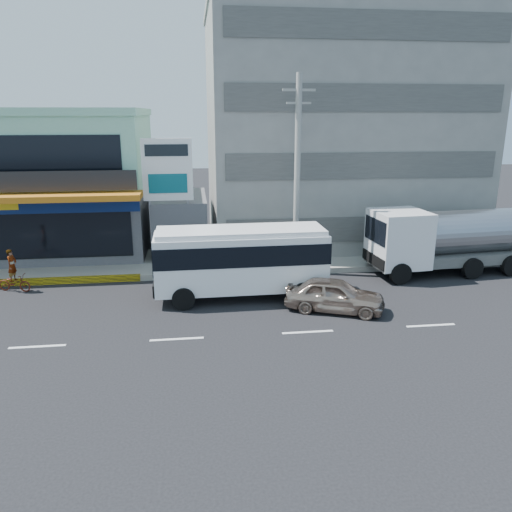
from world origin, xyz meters
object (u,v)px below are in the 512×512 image
at_px(billboard, 168,177).
at_px(tanker_truck, 445,239).
at_px(minibus, 241,257).
at_px(satellite_dish, 179,197).
at_px(motorcycle_rider, 14,278).
at_px(shop_building, 45,185).
at_px(concrete_building, 335,131).
at_px(sedan, 335,295).
at_px(utility_pole_near, 297,175).

bearing_deg(billboard, tanker_truck, -10.88).
height_order(billboard, minibus, billboard).
bearing_deg(satellite_dish, motorcycle_rider, -148.46).
height_order(shop_building, tanker_truck, shop_building).
height_order(shop_building, concrete_building, concrete_building).
xyz_separation_m(concrete_building, billboard, (-10.50, -5.80, -2.07)).
relative_size(sedan, tanker_truck, 0.47).
bearing_deg(tanker_truck, motorcycle_rider, -179.42).
height_order(utility_pole_near, tanker_truck, utility_pole_near).
relative_size(shop_building, minibus, 1.61).
bearing_deg(minibus, billboard, 123.35).
distance_m(shop_building, billboard, 8.92).
relative_size(concrete_building, sedan, 3.83).
relative_size(concrete_building, billboard, 2.32).
relative_size(minibus, sedan, 1.85).
bearing_deg(shop_building, minibus, -42.14).
distance_m(billboard, tanker_truck, 14.82).
xyz_separation_m(minibus, motorcycle_rider, (-10.56, 2.09, -1.24)).
bearing_deg(minibus, shop_building, 137.86).
height_order(satellite_dish, minibus, satellite_dish).
distance_m(billboard, sedan, 10.95).
height_order(concrete_building, motorcycle_rider, concrete_building).
distance_m(minibus, sedan, 4.52).
xyz_separation_m(concrete_building, minibus, (-7.18, -10.84, -5.08)).
bearing_deg(motorcycle_rider, sedan, -16.42).
relative_size(sedan, motorcycle_rider, 2.04).
distance_m(shop_building, minibus, 14.74).
height_order(utility_pole_near, motorcycle_rider, utility_pole_near).
distance_m(concrete_building, satellite_dish, 11.30).
distance_m(minibus, tanker_truck, 11.15).
xyz_separation_m(minibus, sedan, (3.79, -2.14, -1.21)).
bearing_deg(sedan, utility_pole_near, 28.21).
distance_m(billboard, utility_pole_near, 6.75).
bearing_deg(billboard, concrete_building, 28.92).
bearing_deg(billboard, utility_pole_near, -15.48).
height_order(utility_pole_near, sedan, utility_pole_near).
height_order(concrete_building, utility_pole_near, concrete_building).
bearing_deg(sedan, concrete_building, 7.09).
xyz_separation_m(concrete_building, utility_pole_near, (-4.00, -7.60, -1.85)).
bearing_deg(minibus, utility_pole_near, 45.57).
xyz_separation_m(shop_building, satellite_dish, (8.00, -2.95, -0.42)).
bearing_deg(sedan, minibus, 82.30).
bearing_deg(billboard, motorcycle_rider, -157.83).
xyz_separation_m(billboard, motorcycle_rider, (-7.24, -2.95, -4.25)).
xyz_separation_m(satellite_dish, utility_pole_near, (6.00, -3.60, 1.57)).
relative_size(satellite_dish, sedan, 0.36).
relative_size(minibus, tanker_truck, 0.87).
bearing_deg(motorcycle_rider, satellite_dish, 31.54).
xyz_separation_m(shop_building, billboard, (7.50, -4.75, 0.93)).
xyz_separation_m(utility_pole_near, motorcycle_rider, (-13.74, -1.15, -4.47)).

